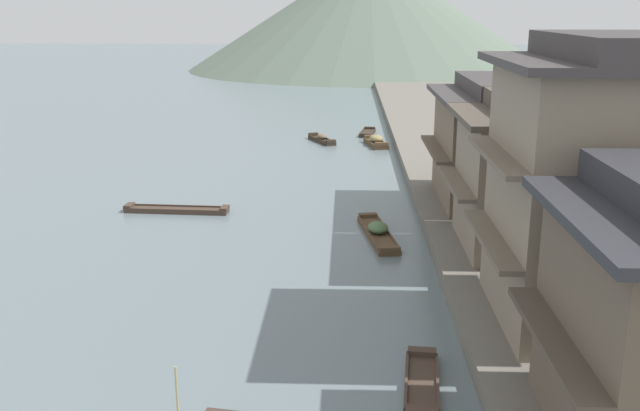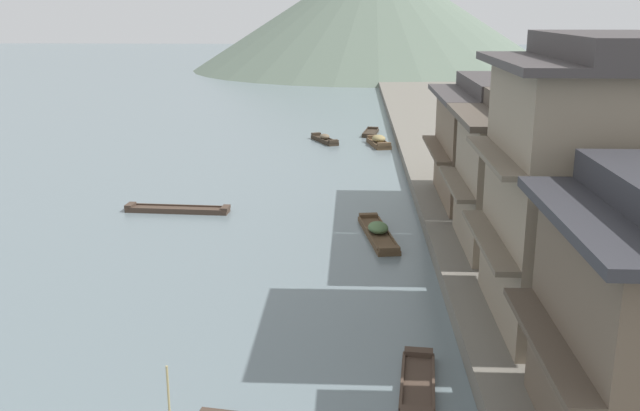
% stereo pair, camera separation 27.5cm
% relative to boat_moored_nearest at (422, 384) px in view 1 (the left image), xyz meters
% --- Properties ---
extents(riverbank_right, '(18.00, 110.00, 0.65)m').
position_rel_boat_moored_nearest_xyz_m(riverbank_right, '(10.47, 23.58, 0.20)').
color(riverbank_right, '#6B665B').
rests_on(riverbank_right, ground).
extents(boat_moored_nearest, '(1.28, 3.69, 0.34)m').
position_rel_boat_moored_nearest_xyz_m(boat_moored_nearest, '(0.00, 0.00, 0.00)').
color(boat_moored_nearest, '#423328').
rests_on(boat_moored_nearest, ground).
extents(boat_moored_second, '(1.81, 5.49, 0.70)m').
position_rel_boat_moored_nearest_xyz_m(boat_moored_second, '(-0.66, 13.43, 0.11)').
color(boat_moored_second, brown).
rests_on(boat_moored_second, ground).
extents(boat_moored_third, '(2.33, 3.73, 0.64)m').
position_rel_boat_moored_nearest_xyz_m(boat_moored_third, '(-4.06, 37.22, 0.11)').
color(boat_moored_third, '#33281E').
rests_on(boat_moored_third, ground).
extents(boat_moored_far, '(1.51, 3.73, 0.35)m').
position_rel_boat_moored_nearest_xyz_m(boat_moored_far, '(-0.41, 40.95, 0.00)').
color(boat_moored_far, '#33281E').
rests_on(boat_moored_far, ground).
extents(boat_midriver_drifting, '(5.39, 1.22, 0.36)m').
position_rel_boat_moored_nearest_xyz_m(boat_midriver_drifting, '(-10.77, 17.14, -0.00)').
color(boat_midriver_drifting, '#423328').
rests_on(boat_midriver_drifting, ground).
extents(boat_midriver_upstream, '(1.83, 3.72, 0.83)m').
position_rel_boat_moored_nearest_xyz_m(boat_midriver_upstream, '(0.10, 35.84, 0.20)').
color(boat_midriver_upstream, brown).
rests_on(boat_midriver_upstream, ground).
extents(house_waterfront_second, '(7.10, 6.94, 8.74)m').
position_rel_boat_moored_nearest_xyz_m(house_waterfront_second, '(5.62, 3.32, 4.82)').
color(house_waterfront_second, gray).
rests_on(house_waterfront_second, riverbank_right).
extents(house_waterfront_tall, '(6.78, 6.52, 6.14)m').
position_rel_boat_moored_nearest_xyz_m(house_waterfront_tall, '(5.46, 10.49, 3.53)').
color(house_waterfront_tall, gray).
rests_on(house_waterfront_tall, riverbank_right).
extents(house_waterfront_narrow, '(6.40, 8.04, 6.14)m').
position_rel_boat_moored_nearest_xyz_m(house_waterfront_narrow, '(5.27, 17.84, 3.52)').
color(house_waterfront_narrow, '#75604C').
rests_on(house_waterfront_narrow, riverbank_right).
extents(hill_far_west, '(61.05, 61.05, 19.00)m').
position_rel_boat_moored_nearest_xyz_m(hill_far_west, '(1.47, 107.13, 9.38)').
color(hill_far_west, '#5B6B5B').
rests_on(hill_far_west, ground).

